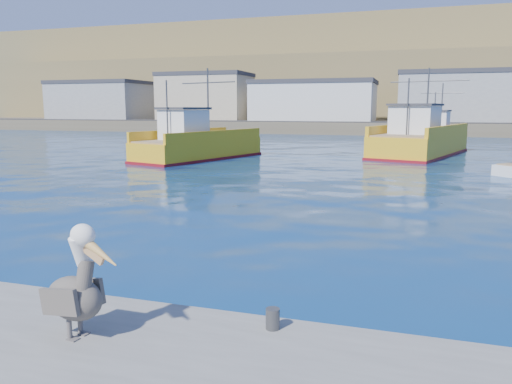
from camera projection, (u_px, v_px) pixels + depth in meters
ground at (185, 269)px, 11.20m from camera, size 260.00×260.00×0.00m
dock_bollards at (123, 299)px, 7.72m from camera, size 36.20×0.20×0.30m
far_shore at (394, 84)px, 112.43m from camera, size 200.00×81.00×24.00m
trawler_yellow_a at (197, 145)px, 35.07m from camera, size 6.46×11.11×6.42m
trawler_yellow_b at (420, 141)px, 37.97m from camera, size 7.72×13.33×6.68m
boat_orange at (438, 133)px, 51.52m from camera, size 5.05×8.92×6.09m
pelican at (76, 289)px, 6.66m from camera, size 1.30×0.65×1.60m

